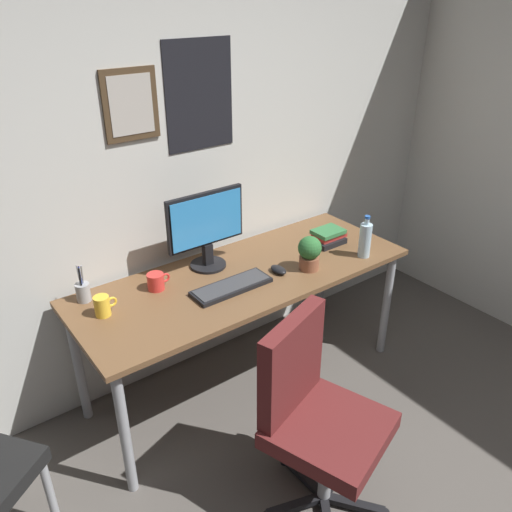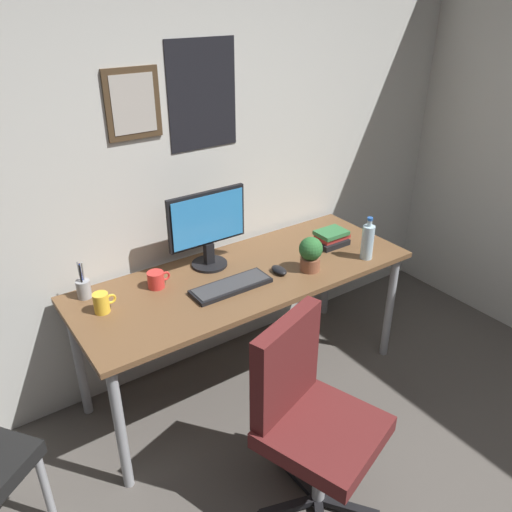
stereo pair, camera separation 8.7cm
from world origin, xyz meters
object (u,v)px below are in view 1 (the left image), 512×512
Objects in this scene: water_bottle at (365,240)px; book_stack_left at (329,237)px; potted_plant at (309,252)px; pen_cup at (83,291)px; monitor at (206,227)px; coffee_mug_near at (156,281)px; coffee_mug_far at (103,306)px; keyboard at (232,286)px; computer_mouse at (278,270)px; office_chair at (314,411)px.

water_bottle reaches higher than book_stack_left.
potted_plant is 0.98× the size of pen_cup.
pen_cup is (-1.47, 0.50, -0.05)m from water_bottle.
monitor is 0.40m from coffee_mug_near.
water_bottle is at bearing -29.32° from monitor.
coffee_mug_far is at bearing -80.95° from pen_cup.
keyboard is 0.78m from book_stack_left.
monitor is at bearing 83.23° from keyboard.
computer_mouse is at bearing -11.11° from coffee_mug_far.
office_chair is 8.64× the size of computer_mouse.
pen_cup is (-0.69, 0.06, -0.19)m from monitor.
computer_mouse is at bearing -167.58° from book_stack_left.
coffee_mug_near is at bearing 158.12° from computer_mouse.
coffee_mug_far is 1.11m from potted_plant.
monitor is (0.12, 1.02, 0.46)m from office_chair.
pen_cup reaches higher than coffee_mug_far.
computer_mouse is 0.94m from coffee_mug_far.
water_bottle is (0.52, -0.14, 0.09)m from computer_mouse.
potted_plant is 1.19m from pen_cup.
computer_mouse is at bearing 62.10° from office_chair.
water_bottle is (0.82, -0.16, 0.09)m from keyboard.
coffee_mug_near is (-0.23, 0.97, 0.27)m from office_chair.
monitor is 0.69m from coffee_mug_far.
pen_cup is at bearing 117.70° from office_chair.
computer_mouse is at bearing 164.50° from water_bottle.
pen_cup is at bearing 99.05° from coffee_mug_far.
water_bottle reaches higher than pen_cup.
monitor is 4.18× the size of computer_mouse.
monitor is 0.36m from keyboard.
coffee_mug_far is (-0.62, 0.17, 0.04)m from keyboard.
book_stack_left is at bearing -3.12° from coffee_mug_far.
book_stack_left is at bearing 28.60° from potted_plant.
potted_plant is at bearing -22.01° from coffee_mug_near.
potted_plant is (1.08, -0.25, 0.05)m from coffee_mug_far.
monitor is at bearing 150.68° from water_bottle.
office_chair is at bearing -59.14° from coffee_mug_far.
potted_plant reaches higher than coffee_mug_far.
book_stack_left is (1.40, -0.08, -0.01)m from coffee_mug_far.
water_bottle reaches higher than keyboard.
book_stack_left is at bearing -10.14° from pen_cup.
computer_mouse is at bearing 157.52° from potted_plant.
book_stack_left is (0.78, 0.09, 0.03)m from keyboard.
keyboard is 3.81× the size of coffee_mug_far.
pen_cup is at bearing 169.86° from book_stack_left.
water_bottle is at bearing -12.17° from potted_plant.
keyboard is 2.04× the size of book_stack_left.
monitor is at bearing 8.56° from coffee_mug_near.
pen_cup is at bearing 161.07° from water_bottle.
office_chair is 0.91m from potted_plant.
computer_mouse is 0.56× the size of potted_plant.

